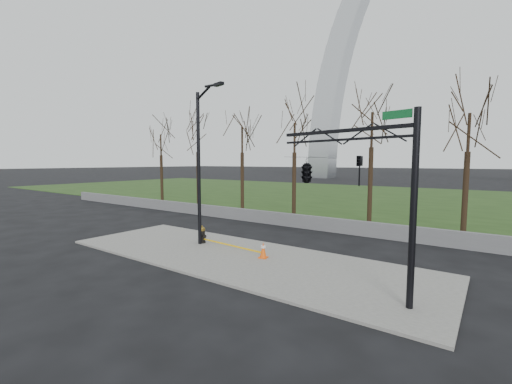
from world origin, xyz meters
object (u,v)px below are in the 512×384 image
Objects in this scene: traffic_cone at (263,250)px; street_light at (201,157)px; fire_hydrant at (202,235)px; traffic_signal_mast at (323,170)px.

street_light is at bearing 178.24° from traffic_cone.
fire_hydrant is at bearing 174.59° from traffic_cone.
street_light reaches higher than traffic_cone.
traffic_cone is 0.09× the size of street_light.
traffic_signal_mast is at bearing 6.10° from fire_hydrant.
traffic_signal_mast is at bearing -17.34° from traffic_cone.
traffic_signal_mast is at bearing 6.34° from street_light.
fire_hydrant is at bearing -178.43° from traffic_signal_mast.
traffic_cone is 5.83m from street_light.
fire_hydrant is 1.29× the size of traffic_cone.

